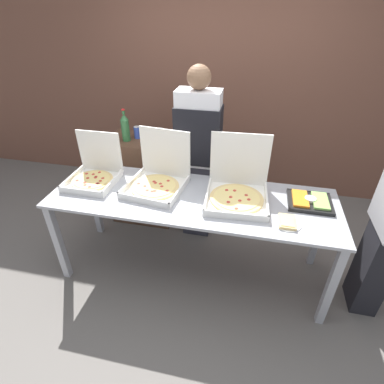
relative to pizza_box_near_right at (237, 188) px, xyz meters
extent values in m
plane|color=slate|center=(-0.36, -0.08, -0.92)|extent=(16.00, 16.00, 0.00)
cube|color=brown|center=(-0.36, 1.62, 0.48)|extent=(10.00, 0.06, 2.80)
cube|color=#A8AAB2|center=(-0.36, -0.08, -0.10)|extent=(2.36, 0.76, 0.02)
cube|color=#A8AAB2|center=(-1.49, -0.41, -0.52)|extent=(0.06, 0.06, 0.81)
cube|color=#A8AAB2|center=(0.77, -0.41, -0.52)|extent=(0.06, 0.06, 0.81)
cube|color=#A8AAB2|center=(-1.49, 0.25, -0.52)|extent=(0.06, 0.06, 0.81)
cube|color=#A8AAB2|center=(0.77, 0.25, -0.52)|extent=(0.06, 0.06, 0.81)
cube|color=white|center=(0.00, -0.06, -0.07)|extent=(0.51, 0.51, 0.02)
cube|color=white|center=(0.02, -0.30, -0.04)|extent=(0.49, 0.04, 0.04)
cube|color=white|center=(-0.23, -0.08, -0.04)|extent=(0.04, 0.49, 0.04)
cube|color=white|center=(0.24, -0.05, -0.04)|extent=(0.04, 0.49, 0.04)
cube|color=white|center=(-0.01, 0.19, 0.17)|extent=(0.49, 0.04, 0.46)
cylinder|color=#E5C17A|center=(0.00, -0.06, -0.06)|extent=(0.43, 0.43, 0.02)
cylinder|color=#F4D67F|center=(0.00, -0.06, -0.04)|extent=(0.37, 0.37, 0.00)
cylinder|color=#C13D2D|center=(0.10, -0.08, -0.04)|extent=(0.03, 0.03, 0.00)
cylinder|color=#C13D2D|center=(0.08, -0.02, -0.04)|extent=(0.03, 0.03, 0.00)
cylinder|color=#C13D2D|center=(-0.02, 0.03, -0.04)|extent=(0.03, 0.03, 0.00)
cylinder|color=#C13D2D|center=(-0.09, 0.02, -0.04)|extent=(0.03, 0.03, 0.00)
cylinder|color=#C13D2D|center=(-0.04, -0.07, -0.04)|extent=(0.03, 0.03, 0.00)
cylinder|color=#C13D2D|center=(-0.05, -0.15, -0.04)|extent=(0.03, 0.03, 0.00)
cylinder|color=#C13D2D|center=(0.02, -0.22, -0.04)|extent=(0.03, 0.03, 0.00)
cylinder|color=#C13D2D|center=(0.03, -0.11, -0.04)|extent=(0.03, 0.03, 0.00)
cube|color=white|center=(-0.69, -0.03, -0.07)|extent=(0.52, 0.52, 0.02)
cube|color=white|center=(-0.72, -0.26, -0.04)|extent=(0.46, 0.07, 0.04)
cube|color=white|center=(-0.91, -0.01, -0.04)|extent=(0.07, 0.46, 0.04)
cube|color=white|center=(-0.47, -0.06, -0.04)|extent=(0.07, 0.46, 0.04)
cube|color=white|center=(-0.66, 0.20, 0.16)|extent=(0.46, 0.07, 0.44)
cylinder|color=#E5C17A|center=(-0.69, -0.03, -0.06)|extent=(0.41, 0.41, 0.02)
cylinder|color=#F4D67F|center=(-0.69, -0.03, -0.04)|extent=(0.35, 0.35, 0.00)
cylinder|color=#C13D2D|center=(-0.63, -0.04, -0.04)|extent=(0.03, 0.03, 0.00)
cylinder|color=#C13D2D|center=(-0.65, 0.00, -0.04)|extent=(0.03, 0.03, 0.00)
cylinder|color=#C13D2D|center=(-0.60, 0.07, -0.04)|extent=(0.03, 0.03, 0.00)
cylinder|color=#C13D2D|center=(-0.70, 0.01, -0.04)|extent=(0.03, 0.03, 0.00)
cylinder|color=#C13D2D|center=(-0.72, 0.03, -0.04)|extent=(0.03, 0.03, 0.00)
cylinder|color=#C13D2D|center=(-0.84, -0.03, -0.04)|extent=(0.03, 0.03, 0.00)
cylinder|color=#C13D2D|center=(-0.77, -0.06, -0.04)|extent=(0.03, 0.03, 0.00)
cylinder|color=#C13D2D|center=(-0.73, -0.12, -0.04)|extent=(0.03, 0.03, 0.00)
cylinder|color=#C13D2D|center=(-0.69, -0.13, -0.04)|extent=(0.03, 0.03, 0.00)
cylinder|color=#C13D2D|center=(-0.66, -0.11, -0.04)|extent=(0.03, 0.03, 0.00)
cylinder|color=#C13D2D|center=(-0.57, -0.09, -0.04)|extent=(0.03, 0.03, 0.00)
cube|color=white|center=(-1.26, -0.05, -0.07)|extent=(0.41, 0.41, 0.02)
cube|color=white|center=(-1.26, -0.25, -0.04)|extent=(0.41, 0.02, 0.04)
cube|color=white|center=(-1.46, -0.05, -0.04)|extent=(0.02, 0.41, 0.04)
cube|color=white|center=(-1.07, -0.05, -0.04)|extent=(0.02, 0.41, 0.04)
cube|color=white|center=(-1.26, 0.16, 0.13)|extent=(0.41, 0.02, 0.39)
cylinder|color=#E5C17A|center=(-1.26, -0.05, -0.06)|extent=(0.36, 0.36, 0.02)
cylinder|color=#F4D67F|center=(-1.26, -0.05, -0.04)|extent=(0.31, 0.31, 0.00)
cylinder|color=#C13D2D|center=(-1.18, -0.06, -0.04)|extent=(0.03, 0.03, 0.00)
cylinder|color=#C13D2D|center=(-1.18, -0.02, -0.04)|extent=(0.03, 0.03, 0.00)
cylinder|color=#C13D2D|center=(-1.25, -0.02, -0.04)|extent=(0.03, 0.03, 0.00)
cylinder|color=#C13D2D|center=(-1.25, 0.00, -0.04)|extent=(0.03, 0.03, 0.00)
cylinder|color=#C13D2D|center=(-1.26, 0.08, -0.04)|extent=(0.03, 0.03, 0.00)
cylinder|color=#C13D2D|center=(-1.30, 0.03, -0.04)|extent=(0.03, 0.03, 0.00)
cylinder|color=#C13D2D|center=(-1.36, 0.03, -0.04)|extent=(0.03, 0.03, 0.00)
cylinder|color=#C13D2D|center=(-1.31, -0.04, -0.04)|extent=(0.03, 0.03, 0.00)
cylinder|color=#C13D2D|center=(-1.38, -0.10, -0.04)|extent=(0.03, 0.03, 0.00)
cylinder|color=#C13D2D|center=(-1.30, -0.12, -0.04)|extent=(0.03, 0.03, 0.00)
cylinder|color=#C13D2D|center=(-1.28, -0.15, -0.04)|extent=(0.03, 0.03, 0.00)
cylinder|color=#C13D2D|center=(-1.22, -0.17, -0.04)|extent=(0.03, 0.03, 0.00)
cylinder|color=#C13D2D|center=(-1.19, -0.11, -0.04)|extent=(0.03, 0.03, 0.00)
cylinder|color=#C13D2D|center=(-1.18, -0.11, -0.04)|extent=(0.03, 0.03, 0.00)
cylinder|color=white|center=(0.39, -0.27, -0.08)|extent=(0.21, 0.21, 0.01)
cube|color=#E5C17A|center=(0.39, -0.27, -0.07)|extent=(0.12, 0.17, 0.02)
cube|color=#F4D67F|center=(0.39, -0.28, -0.06)|extent=(0.09, 0.12, 0.01)
cube|color=black|center=(0.58, 0.03, -0.07)|extent=(0.34, 0.30, 0.03)
cube|color=orange|center=(0.50, 0.03, -0.05)|extent=(0.12, 0.24, 0.02)
cube|color=#8CC65B|center=(0.65, 0.03, -0.05)|extent=(0.12, 0.24, 0.02)
cylinder|color=white|center=(0.58, 0.03, -0.04)|extent=(0.09, 0.09, 0.02)
cube|color=#4C3323|center=(-1.08, 0.66, -0.43)|extent=(0.67, 0.45, 0.98)
cylinder|color=#2D6638|center=(-1.20, 0.60, 0.17)|extent=(0.08, 0.08, 0.22)
cone|color=#2D6638|center=(-1.20, 0.60, 0.31)|extent=(0.08, 0.08, 0.06)
cylinder|color=#2D6638|center=(-1.20, 0.60, 0.36)|extent=(0.03, 0.03, 0.04)
cylinder|color=red|center=(-1.20, 0.60, 0.38)|extent=(0.03, 0.03, 0.01)
cylinder|color=silver|center=(-0.86, 0.69, 0.12)|extent=(0.07, 0.07, 0.12)
cylinder|color=silver|center=(-0.86, 0.69, 0.18)|extent=(0.06, 0.06, 0.00)
cylinder|color=#334CB2|center=(-1.11, 0.68, 0.12)|extent=(0.07, 0.07, 0.12)
cylinder|color=silver|center=(-1.11, 0.68, 0.18)|extent=(0.06, 0.06, 0.00)
cube|color=#2D2D38|center=(-0.43, 0.51, -0.50)|extent=(0.28, 0.20, 0.85)
cube|color=white|center=(-0.43, 0.51, 0.28)|extent=(0.40, 0.22, 0.71)
cube|color=black|center=(-0.43, 0.51, 0.22)|extent=(0.42, 0.24, 0.54)
sphere|color=brown|center=(-0.43, 0.51, 0.74)|extent=(0.21, 0.21, 0.21)
cube|color=black|center=(1.13, -0.14, -0.52)|extent=(0.20, 0.28, 0.81)
camera|label=1|loc=(0.08, -2.08, 1.29)|focal=28.00mm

